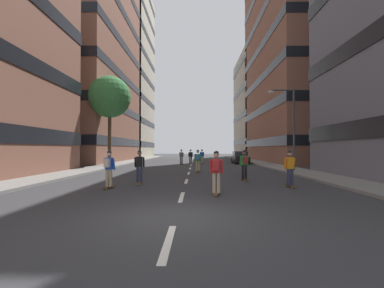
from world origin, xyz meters
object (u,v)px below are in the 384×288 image
object	(u,v)px
streetlamp_right	(289,120)
skater_7	(191,156)
skater_1	(290,167)
skater_5	(198,159)
street_tree_near	(110,97)
skater_8	(216,170)
skater_3	(202,156)
skater_6	(109,167)
skater_4	(244,163)
skater_2	(139,165)
skater_0	(181,156)
parked_car_near	(240,158)

from	to	relation	value
streetlamp_right	skater_7	xyz separation A→B (m)	(-8.10, 11.18, -3.12)
skater_1	skater_5	bearing A→B (deg)	117.90
street_tree_near	skater_8	world-z (taller)	street_tree_near
skater_1	skater_3	distance (m)	20.62
skater_5	skater_6	bearing A→B (deg)	-115.55
skater_4	skater_1	bearing A→B (deg)	-58.70
streetlamp_right	skater_2	size ratio (longest dim) A/B	3.65
skater_2	skater_5	size ratio (longest dim) A/B	1.00
streetlamp_right	skater_1	bearing A→B (deg)	-108.91
skater_5	skater_1	bearing A→B (deg)	-62.10
skater_4	streetlamp_right	bearing A→B (deg)	51.05
skater_0	skater_7	distance (m)	1.42
streetlamp_right	skater_4	size ratio (longest dim) A/B	3.65
skater_3	skater_6	bearing A→B (deg)	-103.06
parked_car_near	skater_0	distance (m)	7.74
skater_0	skater_5	world-z (taller)	same
skater_3	skater_7	bearing A→B (deg)	-156.30
parked_car_near	streetlamp_right	xyz separation A→B (m)	(1.86, -12.75, 3.44)
parked_car_near	skater_0	size ratio (longest dim) A/B	2.47
streetlamp_right	skater_8	size ratio (longest dim) A/B	3.65
skater_2	skater_5	xyz separation A→B (m)	(3.13, 7.19, 0.03)
skater_2	skater_6	distance (m)	1.97
skater_6	skater_8	xyz separation A→B (m)	(4.90, -1.74, 0.00)
skater_4	skater_7	size ratio (longest dim) A/B	1.00
skater_0	skater_7	bearing A→B (deg)	40.71
skater_1	skater_5	xyz separation A→B (m)	(-4.40, 8.31, 0.03)
streetlamp_right	skater_4	world-z (taller)	streetlamp_right
skater_4	skater_2	bearing A→B (deg)	-164.05
skater_7	skater_5	bearing A→B (deg)	-85.98
skater_3	skater_7	size ratio (longest dim) A/B	1.00
streetlamp_right	skater_5	xyz separation A→B (m)	(-7.30, -0.16, -3.12)
streetlamp_right	skater_1	xyz separation A→B (m)	(-2.90, -8.47, -3.15)
skater_0	skater_7	world-z (taller)	same
street_tree_near	streetlamp_right	world-z (taller)	street_tree_near
skater_0	skater_5	size ratio (longest dim) A/B	1.00
skater_3	skater_8	distance (m)	22.52
skater_2	skater_7	distance (m)	18.68
skater_1	skater_8	size ratio (longest dim) A/B	1.00
skater_0	skater_1	world-z (taller)	same
skater_2	skater_4	world-z (taller)	same
skater_4	skater_8	distance (m)	5.43
skater_4	skater_5	distance (m)	6.15
parked_car_near	skater_0	xyz separation A→B (m)	(-7.32, -2.50, 0.32)
street_tree_near	streetlamp_right	bearing A→B (deg)	-22.28
skater_2	skater_7	size ratio (longest dim) A/B	1.00
skater_4	skater_7	xyz separation A→B (m)	(-3.50, 16.87, 0.00)
skater_2	skater_6	bearing A→B (deg)	-123.79
streetlamp_right	parked_car_near	bearing A→B (deg)	98.28
streetlamp_right	skater_6	size ratio (longest dim) A/B	3.65
street_tree_near	skater_3	world-z (taller)	street_tree_near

